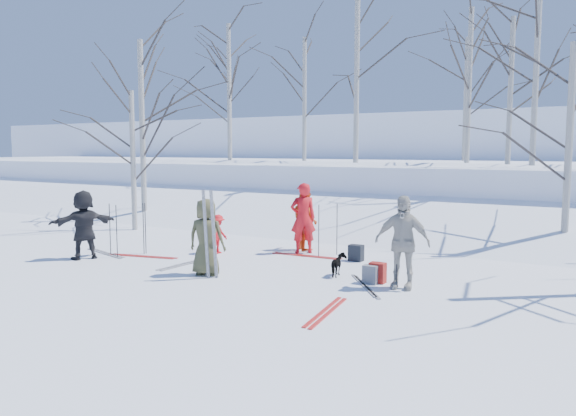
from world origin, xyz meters
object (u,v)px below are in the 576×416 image
Objects in this scene: skier_olive_center at (206,237)px; backpack_red at (378,273)px; skier_redor_behind at (305,220)px; skier_cream_east at (402,242)px; skier_red_north at (303,218)px; skier_red_seated at (218,234)px; backpack_grey at (371,275)px; skier_grey_west at (84,225)px; dog at (338,265)px; backpack_dark at (356,253)px.

backpack_red is at bearing -176.60° from skier_olive_center.
skier_redor_behind is 0.87× the size of skier_cream_east.
skier_red_north is 0.54m from skier_redor_behind.
skier_red_north is at bearing -55.83° from skier_red_seated.
backpack_red is (-0.58, 0.19, -0.71)m from skier_cream_east.
skier_olive_center reaches higher than backpack_grey.
skier_grey_west is at bearing -179.03° from skier_cream_east.
dog is 1.47× the size of backpack_dark.
skier_red_north reaches higher than dog.
backpack_red is at bearing 153.94° from skier_cream_east.
skier_redor_behind is 3.37m from dog.
skier_red_seated is at bearing -164.53° from backpack_dark.
backpack_grey is (3.38, 1.12, -0.65)m from skier_olive_center.
skier_olive_center is at bearing -145.75° from skier_red_seated.
skier_redor_behind is 2.41m from skier_red_seated.
skier_olive_center is 0.91× the size of skier_cream_east.
skier_cream_east is 1.70m from dog.
skier_cream_east reaches higher than backpack_red.
skier_grey_west is at bearing 84.64° from skier_redor_behind.
skier_olive_center is 3.62m from backpack_grey.
skier_cream_east reaches higher than skier_red_seated.
skier_red_north is 4.43× the size of backpack_red.
skier_redor_behind is at bearing -110.88° from skier_olive_center.
dog is at bearing 94.65° from skier_red_north.
skier_redor_behind is 3.85× the size of backpack_red.
backpack_red is 0.18m from backpack_grey.
skier_olive_center reaches higher than backpack_red.
skier_red_seated is 3.68m from backpack_dark.
skier_olive_center is at bearing -124.71° from backpack_dark.
backpack_grey is at bearing 168.47° from skier_cream_east.
skier_red_north is at bearing 171.49° from backpack_dark.
skier_grey_west is 4.33× the size of backpack_dark.
skier_red_seated is (-1.67, -1.71, -0.29)m from skier_redor_behind.
skier_red_north is at bearing 154.02° from skier_redor_behind.
skier_red_north is 3.72m from backpack_grey.
skier_red_seated is 5.55m from skier_cream_east.
skier_olive_center is at bearing 14.28° from dog.
skier_olive_center is at bearing 125.68° from skier_redor_behind.
skier_red_north is 1.07× the size of skier_grey_west.
skier_red_north is (0.50, 3.35, 0.09)m from skier_olive_center.
skier_olive_center is at bearing -173.33° from skier_cream_east.
dog is 1.78m from backpack_dark.
skier_redor_behind is 2.09m from backpack_dark.
skier_redor_behind reaches higher than backpack_dark.
backpack_grey is (-0.09, -0.15, -0.02)m from backpack_red.
backpack_red is 1.11× the size of backpack_grey.
skier_olive_center is at bearing 40.52° from skier_red_north.
backpack_red is at bearing 126.49° from skier_grey_west.
skier_red_north reaches higher than backpack_red.
skier_red_north is at bearing -58.60° from dog.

